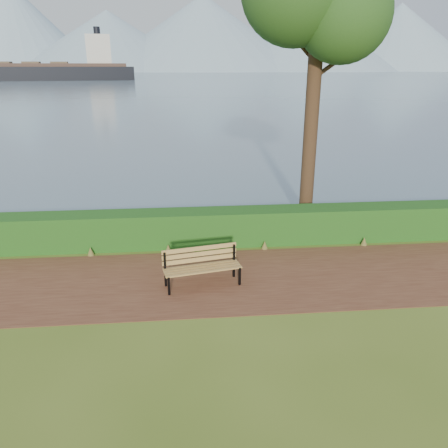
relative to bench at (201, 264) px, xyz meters
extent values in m
plane|color=#4D631C|center=(0.26, -0.12, -0.52)|extent=(140.00, 140.00, 0.00)
cube|color=#562C1D|center=(0.26, 0.18, -0.51)|extent=(40.00, 3.40, 0.01)
cube|color=#164814|center=(0.26, 2.48, -0.02)|extent=(32.00, 0.85, 1.00)
cube|color=slate|center=(0.26, 259.88, -0.51)|extent=(700.00, 510.00, 0.00)
cone|color=#849EB0|center=(-139.74, 409.88, 34.48)|extent=(140.00, 140.00, 70.00)
cone|color=#849EB0|center=(-59.74, 394.88, 23.48)|extent=(160.00, 160.00, 48.00)
cone|color=#849EB0|center=(20.26, 404.88, 30.48)|extent=(190.00, 190.00, 62.00)
cone|color=#849EB0|center=(110.26, 399.88, 24.48)|extent=(170.00, 170.00, 50.00)
cone|color=#849EB0|center=(200.26, 409.88, 28.48)|extent=(150.00, 150.00, 58.00)
cone|color=#849EB0|center=(-9.74, 429.88, 16.98)|extent=(120.00, 120.00, 35.00)
cone|color=#849EB0|center=(150.26, 424.88, 19.48)|extent=(130.00, 130.00, 40.00)
cube|color=black|center=(-0.76, -0.47, -0.29)|extent=(0.06, 0.07, 0.45)
cube|color=black|center=(-0.85, -0.04, -0.09)|extent=(0.06, 0.07, 0.86)
cube|color=black|center=(-0.80, -0.26, -0.10)|extent=(0.15, 0.52, 0.05)
cube|color=black|center=(0.88, -0.14, -0.29)|extent=(0.06, 0.07, 0.45)
cube|color=black|center=(0.80, 0.29, -0.09)|extent=(0.06, 0.07, 0.86)
cube|color=black|center=(0.84, 0.08, -0.10)|extent=(0.15, 0.52, 0.05)
cube|color=#A27E3F|center=(0.06, -0.28, -0.07)|extent=(1.78, 0.44, 0.03)
cube|color=#A27E3F|center=(0.03, -0.15, -0.07)|extent=(1.78, 0.44, 0.03)
cube|color=#A27E3F|center=(0.01, -0.03, -0.07)|extent=(1.78, 0.44, 0.03)
cube|color=#A27E3F|center=(-0.02, 0.09, -0.07)|extent=(1.78, 0.44, 0.03)
cube|color=#A27E3F|center=(-0.03, 0.15, 0.05)|extent=(1.77, 0.40, 0.10)
cube|color=#A27E3F|center=(-0.03, 0.15, 0.19)|extent=(1.77, 0.40, 0.10)
cube|color=#A27E3F|center=(-0.03, 0.15, 0.33)|extent=(1.77, 0.40, 0.10)
cylinder|color=#311E14|center=(3.70, 4.41, 3.47)|extent=(0.44, 0.44, 7.98)
sphere|color=#1F4517|center=(4.58, 4.98, 6.13)|extent=(2.88, 2.88, 2.88)
sphere|color=#1F4517|center=(4.22, 3.74, 5.69)|extent=(2.66, 2.66, 2.66)
cylinder|color=#311E14|center=(4.20, 4.41, 4.36)|extent=(1.17, 0.13, 0.87)
cylinder|color=#311E14|center=(3.26, 4.52, 4.92)|extent=(0.90, 0.42, 0.80)
cube|color=black|center=(-47.44, 150.27, 0.81)|extent=(62.62, 19.66, 6.19)
cube|color=#47332B|center=(-47.44, 150.27, 4.44)|extent=(57.58, 17.90, 1.06)
cube|color=beige|center=(-27.91, 153.49, 9.21)|extent=(9.03, 8.49, 9.72)
cylinder|color=black|center=(-27.91, 153.49, 14.95)|extent=(2.12, 2.12, 3.09)
cube|color=brown|center=(-58.25, 148.48, 5.14)|extent=(6.18, 6.62, 0.71)
cube|color=brown|center=(-49.53, 149.92, 5.14)|extent=(6.18, 6.62, 0.71)
cube|color=brown|center=(-40.82, 151.36, 5.14)|extent=(6.18, 6.62, 0.71)
camera|label=1|loc=(-0.34, -9.26, 4.37)|focal=35.00mm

